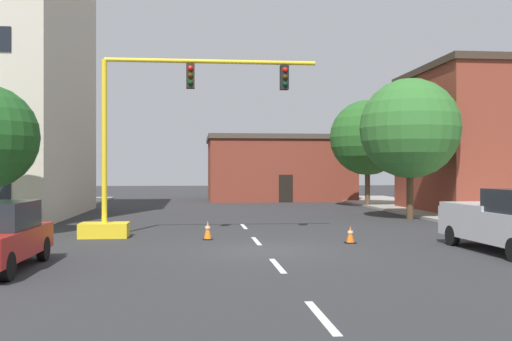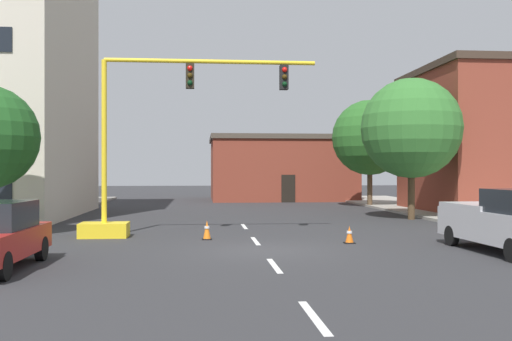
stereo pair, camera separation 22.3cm
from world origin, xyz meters
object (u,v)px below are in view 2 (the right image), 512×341
object	(u,v)px
tree_right_far	(370,138)
traffic_signal_gantry	(135,178)
traffic_cone_roadside_b	(349,235)
tree_right_mid	(411,128)
traffic_cone_roadside_a	(207,230)
pickup_truck_silver	(508,221)

from	to	relation	value
tree_right_far	traffic_signal_gantry	bearing A→B (deg)	-129.50
traffic_signal_gantry	traffic_cone_roadside_b	distance (m)	8.36
tree_right_mid	traffic_cone_roadside_a	size ratio (longest dim) A/B	10.39
tree_right_far	pickup_truck_silver	world-z (taller)	tree_right_far
pickup_truck_silver	traffic_cone_roadside_a	world-z (taller)	pickup_truck_silver
pickup_truck_silver	traffic_cone_roadside_b	size ratio (longest dim) A/B	9.02
traffic_signal_gantry	tree_right_far	size ratio (longest dim) A/B	1.21
tree_right_far	traffic_cone_roadside_a	xyz separation A→B (m)	(-11.51, -18.44, -4.49)
traffic_signal_gantry	traffic_cone_roadside_b	size ratio (longest dim) A/B	14.84
traffic_cone_roadside_a	traffic_cone_roadside_b	bearing A→B (deg)	-17.70
pickup_truck_silver	tree_right_far	bearing A→B (deg)	84.15
tree_right_far	traffic_cone_roadside_a	distance (m)	22.20
tree_right_far	pickup_truck_silver	distance (m)	23.30
traffic_signal_gantry	tree_right_far	bearing A→B (deg)	50.50
traffic_signal_gantry	tree_right_mid	distance (m)	15.17
pickup_truck_silver	traffic_cone_roadside_a	xyz separation A→B (m)	(-9.16, 4.41, -0.63)
tree_right_far	pickup_truck_silver	xyz separation A→B (m)	(-2.34, -22.85, -3.86)
tree_right_mid	pickup_truck_silver	distance (m)	12.96
traffic_cone_roadside_a	tree_right_far	bearing A→B (deg)	58.04
tree_right_mid	pickup_truck_silver	world-z (taller)	tree_right_mid
traffic_cone_roadside_b	tree_right_mid	bearing A→B (deg)	58.99
pickup_truck_silver	traffic_signal_gantry	bearing A→B (deg)	154.88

